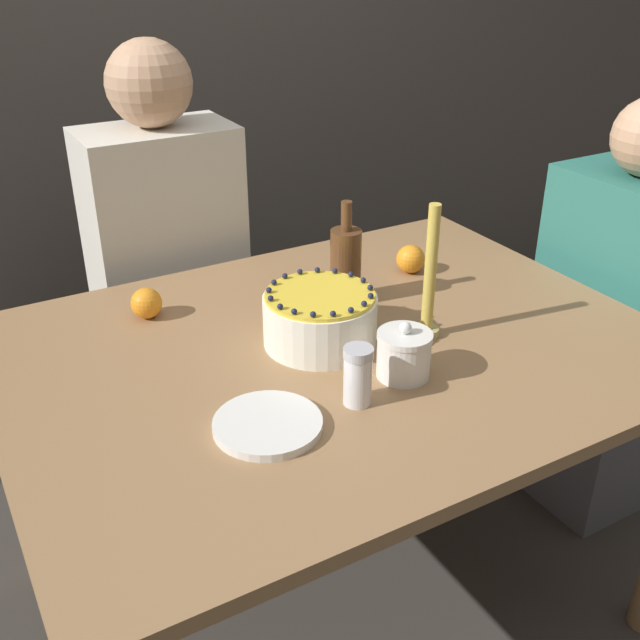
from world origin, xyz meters
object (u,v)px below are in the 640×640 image
person_woman_floral (610,342)px  candle (429,284)px  sugar_bowl (404,354)px  sugar_shaker (358,375)px  bottle (346,264)px  person_man_blue_shirt (172,301)px  cake (320,318)px

person_woman_floral → candle: bearing=94.6°
sugar_bowl → sugar_shaker: 0.13m
candle → person_woman_floral: size_ratio=0.25×
bottle → person_man_blue_shirt: bearing=114.3°
sugar_bowl → sugar_shaker: size_ratio=1.02×
sugar_bowl → sugar_shaker: bearing=-164.4°
person_man_blue_shirt → person_woman_floral: bearing=144.3°
person_woman_floral → sugar_bowl: bearing=101.1°
sugar_bowl → person_woman_floral: 0.89m
person_man_blue_shirt → person_woman_floral: size_ratio=1.10×
sugar_bowl → cake: bearing=111.5°
cake → person_woman_floral: 0.95m
cake → sugar_bowl: size_ratio=2.02×
cake → sugar_bowl: 0.21m
sugar_bowl → person_man_blue_shirt: 0.92m
candle → bottle: bearing=105.5°
cake → sugar_shaker: 0.23m
cake → sugar_bowl: cake is taller
bottle → sugar_bowl: bearing=-102.3°
sugar_shaker → bottle: (0.20, 0.37, 0.03)m
sugar_bowl → person_woman_floral: bearing=11.1°
sugar_shaker → person_man_blue_shirt: person_man_blue_shirt is taller
bottle → person_man_blue_shirt: size_ratio=0.19×
sugar_shaker → bottle: size_ratio=0.48×
person_man_blue_shirt → sugar_shaker: bearing=92.9°
sugar_bowl → candle: bearing=38.2°
sugar_shaker → person_woman_floral: bearing=11.7°
sugar_shaker → person_woman_floral: size_ratio=0.10×
sugar_shaker → person_woman_floral: 1.02m
bottle → person_woman_floral: person_woman_floral is taller
cake → sugar_shaker: cake is taller
person_woman_floral → sugar_shaker: bearing=101.7°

